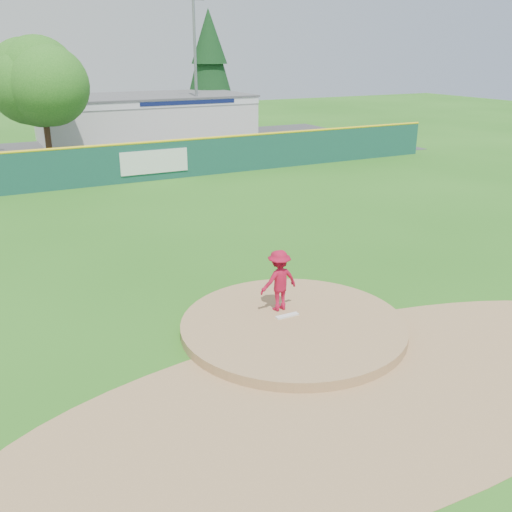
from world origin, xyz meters
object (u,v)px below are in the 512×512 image
pitcher (279,280)px  light_pole_right (195,64)px  deciduous_tree (41,85)px  van (35,165)px  conifer_tree (209,61)px  pool_building_grp (145,118)px

pitcher → light_pole_right: bearing=-111.8°
deciduous_tree → light_pole_right: size_ratio=0.74×
van → conifer_tree: 22.23m
pitcher → light_pole_right: 29.96m
pitcher → light_pole_right: light_pole_right is taller
conifer_tree → van: bearing=-138.6°
van → light_pole_right: bearing=-48.8°
deciduous_tree → light_pole_right: (11.00, 4.00, 0.99)m
pool_building_grp → light_pole_right: size_ratio=1.52×
van → pool_building_grp: bearing=-31.6°
pitcher → van: bearing=-85.2°
pitcher → deciduous_tree: 24.56m
pool_building_grp → conifer_tree: 8.95m
pitcher → van: size_ratio=0.33×
pitcher → pool_building_grp: pool_building_grp is taller
conifer_tree → light_pole_right: bearing=-119.7°
van → light_pole_right: light_pole_right is taller
pool_building_grp → pitcher: bearing=-100.8°
pool_building_grp → light_pole_right: light_pole_right is taller
pitcher → pool_building_grp: 31.80m
van → pool_building_grp: (9.26, 10.35, 0.97)m
deciduous_tree → light_pole_right: bearing=20.0°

